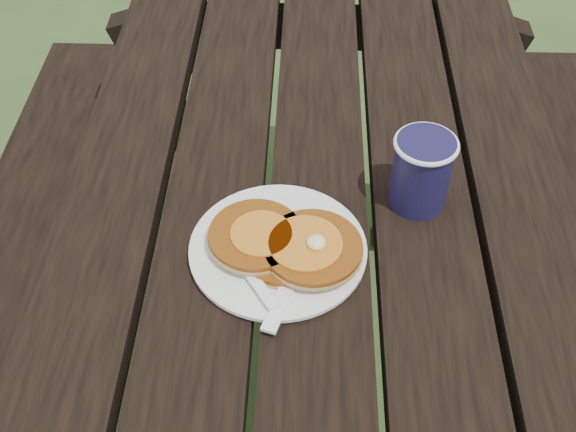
{
  "coord_description": "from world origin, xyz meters",
  "views": [
    {
      "loc": [
        -0.02,
        -0.68,
        1.5
      ],
      "look_at": [
        -0.04,
        -0.02,
        0.8
      ],
      "focal_mm": 45.0,
      "sensor_mm": 36.0,
      "label": 1
    }
  ],
  "objects_px": {
    "plate": "(278,250)",
    "pancake_stack": "(286,244)",
    "coffee_cup": "(422,169)",
    "picnic_table": "(311,373)"
  },
  "relations": [
    {
      "from": "picnic_table",
      "to": "plate",
      "type": "xyz_separation_m",
      "value": [
        -0.05,
        -0.05,
        0.39
      ]
    },
    {
      "from": "plate",
      "to": "pancake_stack",
      "type": "relative_size",
      "value": 1.14
    },
    {
      "from": "pancake_stack",
      "to": "coffee_cup",
      "type": "distance_m",
      "value": 0.22
    },
    {
      "from": "picnic_table",
      "to": "pancake_stack",
      "type": "bearing_deg",
      "value": -130.07
    },
    {
      "from": "picnic_table",
      "to": "pancake_stack",
      "type": "xyz_separation_m",
      "value": [
        -0.04,
        -0.05,
        0.41
      ]
    },
    {
      "from": "coffee_cup",
      "to": "plate",
      "type": "bearing_deg",
      "value": -151.87
    },
    {
      "from": "plate",
      "to": "pancake_stack",
      "type": "xyz_separation_m",
      "value": [
        0.01,
        -0.01,
        0.02
      ]
    },
    {
      "from": "pancake_stack",
      "to": "coffee_cup",
      "type": "bearing_deg",
      "value": 30.91
    },
    {
      "from": "picnic_table",
      "to": "plate",
      "type": "height_order",
      "value": "plate"
    },
    {
      "from": "plate",
      "to": "coffee_cup",
      "type": "distance_m",
      "value": 0.23
    }
  ]
}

